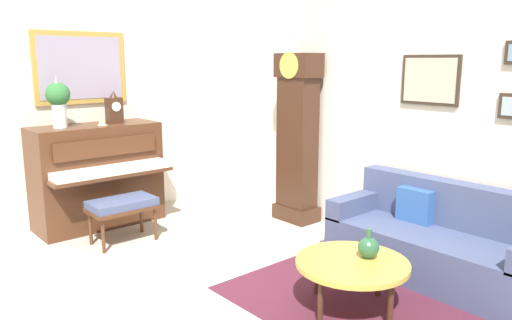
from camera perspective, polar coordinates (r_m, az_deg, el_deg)
ground_plane at (r=4.38m, az=-7.85°, el=-15.68°), size 6.40×6.00×0.10m
wall_left at (r=6.28m, az=-21.36°, el=5.80°), size 0.13×4.90×2.80m
wall_back at (r=5.59m, az=12.96°, el=5.63°), size 5.30×0.13×2.80m
area_rug at (r=4.25m, az=11.77°, el=-15.94°), size 2.10×1.50×0.01m
piano at (r=6.14m, az=-17.71°, el=-1.65°), size 0.87×1.44×1.20m
piano_bench at (r=5.52m, az=-15.12°, el=-5.12°), size 0.42×0.70×0.48m
grandfather_clock at (r=5.99m, az=4.77°, el=1.99°), size 0.52×0.34×2.03m
couch at (r=4.85m, az=20.10°, el=-8.89°), size 1.90×0.80×0.84m
coffee_table at (r=4.00m, az=10.99°, el=-11.71°), size 0.88×0.88×0.41m
mantel_clock at (r=6.12m, az=-15.99°, el=5.69°), size 0.13×0.18×0.38m
flower_vase at (r=5.87m, az=-21.78°, el=6.50°), size 0.26×0.26×0.58m
teacup at (r=5.96m, az=-17.25°, el=4.05°), size 0.12×0.12×0.06m
green_jug at (r=4.04m, az=12.80°, el=-9.76°), size 0.17×0.17×0.24m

